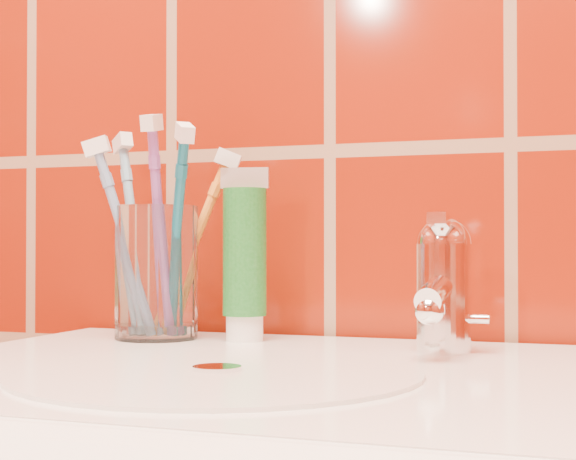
% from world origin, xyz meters
% --- Properties ---
extents(glass_tumbler, '(0.09, 0.09, 0.13)m').
position_xyz_m(glass_tumbler, '(-0.15, 1.11, 0.92)').
color(glass_tumbler, white).
rests_on(glass_tumbler, pedestal_sink).
extents(toothpaste_tube, '(0.05, 0.04, 0.17)m').
position_xyz_m(toothpaste_tube, '(-0.06, 1.12, 0.93)').
color(toothpaste_tube, white).
rests_on(toothpaste_tube, pedestal_sink).
extents(faucet, '(0.05, 0.11, 0.12)m').
position_xyz_m(faucet, '(0.14, 1.09, 0.91)').
color(faucet, white).
rests_on(faucet, pedestal_sink).
extents(toothbrush_0, '(0.15, 0.15, 0.23)m').
position_xyz_m(toothbrush_0, '(-0.12, 1.09, 0.95)').
color(toothbrush_0, '#0D566F').
rests_on(toothbrush_0, glass_tumbler).
extents(toothbrush_1, '(0.14, 0.13, 0.20)m').
position_xyz_m(toothbrush_1, '(-0.12, 1.13, 0.94)').
color(toothbrush_1, orange).
rests_on(toothbrush_1, glass_tumbler).
extents(toothbrush_2, '(0.03, 0.10, 0.23)m').
position_xyz_m(toothbrush_2, '(-0.14, 1.09, 0.96)').
color(toothbrush_2, '#87499E').
rests_on(toothbrush_2, glass_tumbler).
extents(toothbrush_3, '(0.12, 0.11, 0.21)m').
position_xyz_m(toothbrush_3, '(-0.18, 1.09, 0.95)').
color(toothbrush_3, '#688BBA').
rests_on(toothbrush_3, glass_tumbler).
extents(toothbrush_4, '(0.15, 0.14, 0.22)m').
position_xyz_m(toothbrush_4, '(-0.19, 1.12, 0.95)').
color(toothbrush_4, '#6FA3C6').
rests_on(toothbrush_4, glass_tumbler).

